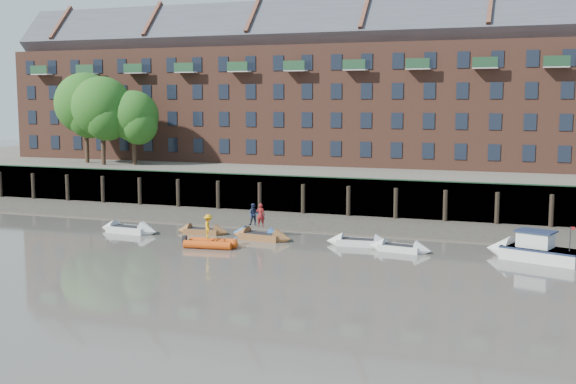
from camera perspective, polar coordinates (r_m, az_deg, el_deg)
The scene contains 18 objects.
ground at distance 41.31m, azimuth -5.71°, elevation -6.40°, with size 220.00×220.00×0.00m, color #58544B.
foreshore at distance 57.76m, azimuth 1.91°, elevation -2.44°, with size 110.00×8.00×0.50m, color #3D382F.
mud_band at distance 54.58m, azimuth 0.83°, elevation -3.00°, with size 110.00×1.60×0.10m, color #4C4336.
river_wall at distance 61.66m, azimuth 3.15°, elevation -0.33°, with size 110.00×1.23×3.30m.
bank_terrace at distance 74.74m, azimuth 6.09°, elevation 0.98°, with size 110.00×28.00×3.20m, color #5E594D.
apartment_terrace at distance 75.32m, azimuth 6.39°, elevation 9.58°, with size 80.60×15.56×20.98m.
tree_cluster at distance 76.69m, azimuth -14.52°, elevation 6.50°, with size 11.76×7.74×9.40m.
rowboat_1 at distance 54.60m, azimuth -12.49°, elevation -2.91°, with size 4.91×1.76×1.40m.
rowboat_2 at distance 53.25m, azimuth -6.76°, elevation -3.09°, with size 4.07×1.43×1.16m.
rowboat_3 at distance 51.62m, azimuth -2.41°, elevation -3.37°, with size 4.11×1.55×1.17m.
rowboat_4 at distance 50.69m, azimuth -2.09°, elevation -3.53°, with size 4.73×1.94×1.33m.
rowboat_5 at distance 48.92m, azimuth 5.61°, elevation -3.97°, with size 4.52×1.63×1.29m.
rowboat_6 at distance 47.40m, azimuth 8.84°, elevation -4.40°, with size 4.30×1.80×1.21m.
rib_tender at distance 48.35m, azimuth -6.00°, elevation -4.06°, with size 3.63×2.03×0.62m.
motor_launch at distance 46.83m, azimuth 18.27°, elevation -4.34°, with size 6.05×3.63×2.37m.
person_rower_a at distance 51.32m, azimuth -2.18°, elevation -1.83°, with size 0.61×0.40×1.68m, color maroon.
person_rower_b at distance 51.76m, azimuth -2.73°, elevation -1.79°, with size 0.78×0.61×1.61m, color #19233F.
person_rib_crew at distance 48.27m, azimuth -6.31°, elevation -2.73°, with size 1.05×0.61×1.63m, color orange.
Camera 1 is at (17.18, -36.28, 9.74)m, focal length 45.00 mm.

